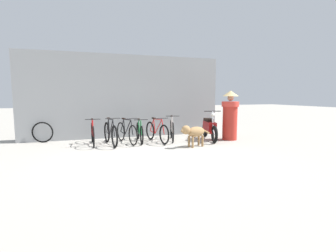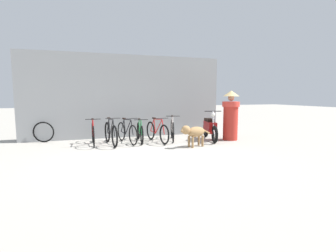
# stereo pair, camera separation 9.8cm
# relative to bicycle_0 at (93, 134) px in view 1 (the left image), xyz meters

# --- Properties ---
(ground_plane) EXTENTS (60.00, 60.00, 0.00)m
(ground_plane) POSITION_rel_bicycle_0_xyz_m (1.35, -2.28, -0.36)
(ground_plane) COLOR #9E998E
(shop_wall_back) EXTENTS (7.56, 0.20, 3.11)m
(shop_wall_back) POSITION_rel_bicycle_0_xyz_m (1.35, 1.25, 1.19)
(shop_wall_back) COLOR gray
(shop_wall_back) RESTS_ON ground
(bicycle_0) EXTENTS (0.46, 1.64, 0.88)m
(bicycle_0) POSITION_rel_bicycle_0_xyz_m (0.00, 0.00, 0.00)
(bicycle_0) COLOR black
(bicycle_0) RESTS_ON ground
(bicycle_1) EXTENTS (0.46, 1.75, 0.90)m
(bicycle_1) POSITION_rel_bicycle_0_xyz_m (0.54, -0.18, 0.00)
(bicycle_1) COLOR black
(bicycle_1) RESTS_ON ground
(bicycle_2) EXTENTS (0.51, 1.67, 0.86)m
(bicycle_2) POSITION_rel_bicycle_0_xyz_m (1.10, -0.03, -0.01)
(bicycle_2) COLOR black
(bicycle_2) RESTS_ON ground
(bicycle_3) EXTENTS (0.46, 1.71, 0.81)m
(bicycle_3) POSITION_rel_bicycle_0_xyz_m (1.57, 0.05, -0.03)
(bicycle_3) COLOR black
(bicycle_3) RESTS_ON ground
(bicycle_4) EXTENTS (0.46, 1.73, 0.86)m
(bicycle_4) POSITION_rel_bicycle_0_xyz_m (2.12, -0.17, -0.01)
(bicycle_4) COLOR black
(bicycle_4) RESTS_ON ground
(bicycle_5) EXTENTS (0.58, 1.62, 0.91)m
(bicycle_5) POSITION_rel_bicycle_0_xyz_m (2.72, -0.04, 0.01)
(bicycle_5) COLOR black
(bicycle_5) RESTS_ON ground
(motorcycle) EXTENTS (0.66, 1.89, 1.07)m
(motorcycle) POSITION_rel_bicycle_0_xyz_m (4.04, -0.38, 0.07)
(motorcycle) COLOR black
(motorcycle) RESTS_ON ground
(stray_dog) EXTENTS (1.16, 0.53, 0.70)m
(stray_dog) POSITION_rel_bicycle_0_xyz_m (2.93, -1.41, 0.11)
(stray_dog) COLOR #997247
(stray_dog) RESTS_ON ground
(person_in_robes) EXTENTS (0.86, 0.86, 1.77)m
(person_in_robes) POSITION_rel_bicycle_0_xyz_m (4.73, -0.63, 0.54)
(person_in_robes) COLOR #B72D23
(person_in_robes) RESTS_ON ground
(spare_tire_left) EXTENTS (0.70, 0.21, 0.71)m
(spare_tire_left) POSITION_rel_bicycle_0_xyz_m (-1.58, 0.99, -0.01)
(spare_tire_left) COLOR black
(spare_tire_left) RESTS_ON ground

